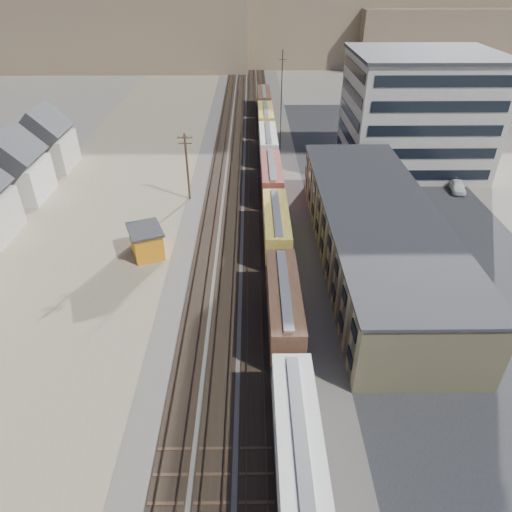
{
  "coord_description": "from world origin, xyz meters",
  "views": [
    {
      "loc": [
        0.77,
        -20.33,
        30.14
      ],
      "look_at": [
        1.22,
        21.47,
        3.0
      ],
      "focal_mm": 32.0,
      "sensor_mm": 36.0,
      "label": 1
    }
  ],
  "objects_px": {
    "utility_pole_north": "(187,166)",
    "parked_car_blue": "(362,163)",
    "maintenance_shed": "(146,241)",
    "freight_train": "(274,198)"
  },
  "relations": [
    {
      "from": "maintenance_shed",
      "to": "parked_car_blue",
      "type": "bearing_deg",
      "value": 40.7
    },
    {
      "from": "freight_train",
      "to": "parked_car_blue",
      "type": "bearing_deg",
      "value": 47.51
    },
    {
      "from": "freight_train",
      "to": "utility_pole_north",
      "type": "bearing_deg",
      "value": 155.63
    },
    {
      "from": "freight_train",
      "to": "maintenance_shed",
      "type": "xyz_separation_m",
      "value": [
        -15.69,
        -9.77,
        -0.97
      ]
    },
    {
      "from": "utility_pole_north",
      "to": "parked_car_blue",
      "type": "relative_size",
      "value": 1.79
    },
    {
      "from": "freight_train",
      "to": "maintenance_shed",
      "type": "height_order",
      "value": "freight_train"
    },
    {
      "from": "utility_pole_north",
      "to": "parked_car_blue",
      "type": "bearing_deg",
      "value": 22.91
    },
    {
      "from": "utility_pole_north",
      "to": "maintenance_shed",
      "type": "distance_m",
      "value": 16.09
    },
    {
      "from": "maintenance_shed",
      "to": "utility_pole_north",
      "type": "bearing_deg",
      "value": 77.52
    },
    {
      "from": "freight_train",
      "to": "parked_car_blue",
      "type": "height_order",
      "value": "freight_train"
    }
  ]
}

